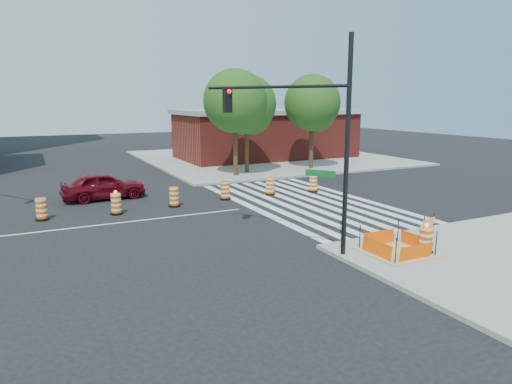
% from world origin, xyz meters
% --- Properties ---
extents(ground, '(120.00, 120.00, 0.00)m').
position_xyz_m(ground, '(0.00, 0.00, 0.00)').
color(ground, black).
rests_on(ground, ground).
extents(sidewalk_ne, '(22.00, 22.00, 0.15)m').
position_xyz_m(sidewalk_ne, '(18.00, 18.00, 0.07)').
color(sidewalk_ne, gray).
rests_on(sidewalk_ne, ground).
extents(crosswalk_east, '(6.75, 13.50, 0.01)m').
position_xyz_m(crosswalk_east, '(10.95, 0.00, 0.01)').
color(crosswalk_east, silver).
rests_on(crosswalk_east, ground).
extents(lane_centerline, '(14.00, 0.12, 0.01)m').
position_xyz_m(lane_centerline, '(0.00, 0.00, 0.01)').
color(lane_centerline, silver).
rests_on(lane_centerline, ground).
extents(excavation_pit, '(2.20, 2.20, 0.90)m').
position_xyz_m(excavation_pit, '(9.00, -9.00, 0.22)').
color(excavation_pit, tan).
rests_on(excavation_pit, ground).
extents(brick_storefront, '(16.50, 8.50, 4.60)m').
position_xyz_m(brick_storefront, '(18.00, 18.00, 2.32)').
color(brick_storefront, maroon).
rests_on(brick_storefront, ground).
extents(red_coupe, '(4.59, 2.10, 1.53)m').
position_xyz_m(red_coupe, '(1.30, 5.56, 0.76)').
color(red_coupe, '#580711').
rests_on(red_coupe, ground).
extents(signal_pole_se, '(3.24, 4.67, 7.36)m').
position_xyz_m(signal_pole_se, '(6.38, -6.99, 4.53)').
color(signal_pole_se, black).
rests_on(signal_pole_se, ground).
extents(pit_drum, '(0.56, 0.56, 1.10)m').
position_xyz_m(pit_drum, '(9.85, -9.48, 0.60)').
color(pit_drum, black).
rests_on(pit_drum, ground).
extents(barricade, '(0.83, 0.28, 1.01)m').
position_xyz_m(barricade, '(11.15, -8.40, 0.70)').
color(barricade, '#DA5804').
rests_on(barricade, ground).
extents(tree_north_c, '(4.48, 4.48, 7.62)m').
position_xyz_m(tree_north_c, '(11.01, 9.28, 5.12)').
color(tree_north_c, '#382314').
rests_on(tree_north_c, ground).
extents(tree_north_d, '(4.31, 4.31, 7.33)m').
position_xyz_m(tree_north_d, '(12.31, 10.15, 4.92)').
color(tree_north_d, '#382314').
rests_on(tree_north_d, ground).
extents(tree_north_e, '(4.38, 4.38, 7.44)m').
position_xyz_m(tree_north_e, '(17.86, 9.93, 4.99)').
color(tree_north_e, '#382314').
rests_on(tree_north_e, ground).
extents(median_drum_3, '(0.60, 0.60, 1.02)m').
position_xyz_m(median_drum_3, '(-1.95, 2.08, 0.48)').
color(median_drum_3, black).
rests_on(median_drum_3, ground).
extents(median_drum_4, '(0.60, 0.60, 1.18)m').
position_xyz_m(median_drum_4, '(1.30, 1.69, 0.49)').
color(median_drum_4, black).
rests_on(median_drum_4, ground).
extents(median_drum_5, '(0.60, 0.60, 1.02)m').
position_xyz_m(median_drum_5, '(4.27, 2.03, 0.48)').
color(median_drum_5, black).
rests_on(median_drum_5, ground).
extents(median_drum_6, '(0.60, 0.60, 1.02)m').
position_xyz_m(median_drum_6, '(7.30, 2.48, 0.48)').
color(median_drum_6, black).
rests_on(median_drum_6, ground).
extents(median_drum_7, '(0.60, 0.60, 1.02)m').
position_xyz_m(median_drum_7, '(10.16, 2.52, 0.48)').
color(median_drum_7, black).
rests_on(median_drum_7, ground).
extents(median_drum_8, '(0.60, 0.60, 1.02)m').
position_xyz_m(median_drum_8, '(12.89, 2.12, 0.48)').
color(median_drum_8, black).
rests_on(median_drum_8, ground).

